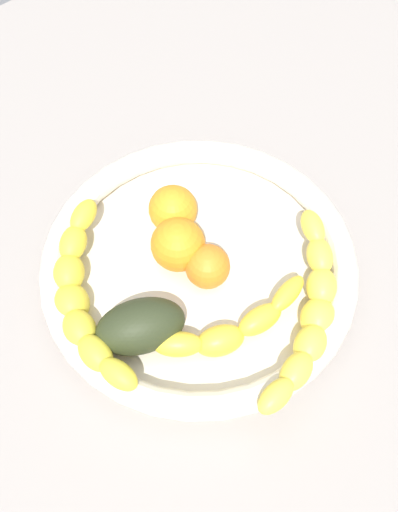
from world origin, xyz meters
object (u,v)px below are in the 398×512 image
orange_front (173,209)px  orange_mid_left (178,244)px  banana_draped_left (311,312)px  banana_draped_right (81,297)px  avocado_dark (141,326)px  fruit_bowl (199,266)px  banana_arching_top (217,330)px  orange_mid_right (210,264)px

orange_front → orange_mid_left: bearing=56.8°
banana_draped_left → banana_draped_right: 24.79cm
banana_draped_left → orange_front: size_ratio=3.71×
banana_draped_left → avocado_dark: (14.71, -10.62, 0.13)cm
orange_front → orange_mid_left: orange_mid_left is taller
orange_front → avocado_dark: size_ratio=0.61×
fruit_bowl → orange_mid_left: size_ratio=5.78×
banana_draped_right → banana_arching_top: size_ratio=1.10×
banana_draped_right → avocado_dark: size_ratio=2.36×
orange_mid_right → avocado_dark: (10.63, 0.93, 0.30)cm
orange_mid_left → banana_arching_top: bearing=71.9°
orange_mid_left → orange_mid_right: 4.34cm
fruit_bowl → orange_front: 7.55cm
banana_arching_top → orange_mid_left: (-3.43, -10.51, 0.88)cm
orange_mid_left → banana_draped_left: bearing=108.8°
banana_arching_top → orange_mid_left: size_ratio=3.29×
banana_draped_left → orange_mid_left: size_ratio=3.45×
banana_draped_right → orange_front: (-14.94, -2.36, 0.16)cm
orange_front → orange_mid_right: bearing=79.6°
fruit_bowl → orange_mid_right: 2.44cm
orange_mid_right → fruit_bowl: bearing=-74.3°
banana_draped_left → avocado_dark: bearing=-35.8°
avocado_dark → banana_draped_left: bearing=144.2°
banana_arching_top → orange_front: 16.06cm
orange_mid_right → avocado_dark: size_ratio=0.53×
fruit_bowl → avocado_dark: 10.72cm
banana_draped_left → banana_draped_right: (17.48, -17.58, 0.02)cm
orange_mid_left → orange_front: bearing=-123.2°
banana_draped_right → orange_mid_left: 12.30cm
orange_front → orange_mid_left: 5.12cm
fruit_bowl → banana_arching_top: banana_arching_top is taller
orange_mid_left → avocado_dark: size_ratio=0.66×
orange_mid_right → banana_draped_right: bearing=-24.2°
orange_front → avocado_dark: orange_front is taller
fruit_bowl → banana_draped_left: banana_draped_left is taller
avocado_dark → orange_mid_right: bearing=-175.0°
orange_mid_left → orange_mid_right: bearing=107.0°
banana_draped_left → orange_mid_left: (5.34, -15.65, 0.41)cm
fruit_bowl → orange_mid_left: 3.73cm
orange_front → orange_mid_right: size_ratio=1.14×
banana_arching_top → fruit_bowl: bearing=-118.6°
orange_mid_right → banana_draped_left: bearing=109.5°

